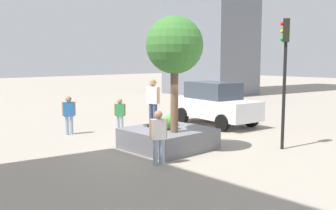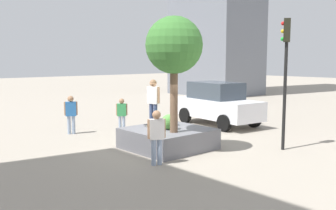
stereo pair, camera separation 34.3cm
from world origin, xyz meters
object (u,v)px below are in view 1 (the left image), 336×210
Objects in this scene: skateboarder at (153,99)px; plaza_tree at (174,46)px; bystander_watching at (158,134)px; passerby_with_bag at (120,113)px; police_car at (215,103)px; pedestrian_crossing at (69,112)px; planter_ledge at (168,138)px; skateboard at (153,126)px; traffic_light_corner at (285,62)px.

plaza_tree is at bearing -5.02° from skateboarder.
bystander_watching reaches higher than passerby_with_bag.
pedestrian_crossing is at bearing -112.02° from police_car.
plaza_tree is (0.69, -0.33, 3.46)m from planter_ledge.
police_car is at bearing 106.34° from skateboarder.
police_car reaches higher than planter_ledge.
pedestrian_crossing is (-2.77, -6.85, -0.11)m from police_car.
skateboard is 0.47× the size of skateboarder.
bystander_watching is (3.75, -7.21, -0.10)m from police_car.
planter_ledge is at bearing 154.46° from plaza_tree.
skateboard is 0.47× the size of pedestrian_crossing.
traffic_light_corner reaches higher than passerby_with_bag.
police_car reaches higher than skateboard.
traffic_light_corner is at bearing 29.43° from pedestrian_crossing.
skateboard is 4.59m from pedestrian_crossing.
police_car is 5.09m from passerby_with_bag.
skateboarder is (-1.31, 0.11, -1.97)m from plaza_tree.
planter_ledge is 2.41m from bystander_watching.
pedestrian_crossing is at bearing -164.67° from skateboarder.
bystander_watching reaches higher than skateboard.
skateboard is at bearing 143.00° from bystander_watching.
police_car is 7.39m from pedestrian_crossing.
skateboarder is at bearing -137.43° from traffic_light_corner.
plaza_tree is 2.36× the size of pedestrian_crossing.
pedestrian_crossing is at bearing -164.16° from planter_ledge.
traffic_light_corner reaches higher than police_car.
plaza_tree reaches higher than skateboarder.
skateboard is at bearing 15.33° from pedestrian_crossing.
plaza_tree is 0.83× the size of police_car.
plaza_tree reaches higher than pedestrian_crossing.
police_car is 6.15m from traffic_light_corner.
passerby_with_bag is at bearing 165.90° from skateboarder.
skateboard is 2.63m from bystander_watching.
skateboard is 1.04m from skateboarder.
skateboard is at bearing -137.43° from traffic_light_corner.
passerby_with_bag is at bearing 156.09° from bystander_watching.
police_car is (-1.65, 5.64, 0.30)m from skateboard.
skateboarder is 0.36× the size of traffic_light_corner.
plaza_tree is 0.85× the size of traffic_light_corner.
bystander_watching is (-1.53, -4.90, -2.27)m from traffic_light_corner.
skateboarder is at bearing -14.10° from passerby_with_bag.
skateboarder is at bearing 15.33° from pedestrian_crossing.
pedestrian_crossing is 2.31m from passerby_with_bag.
police_car is 2.84× the size of pedestrian_crossing.
passerby_with_bag is (-7.00, -2.48, -2.39)m from traffic_light_corner.
skateboarder is (-0.61, -0.22, 1.48)m from planter_ledge.
passerby_with_bag is at bearing 165.90° from skateboard.
planter_ledge is at bearing -134.05° from traffic_light_corner.
bystander_watching reaches higher than planter_ledge.
plaza_tree is 4.18m from traffic_light_corner.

